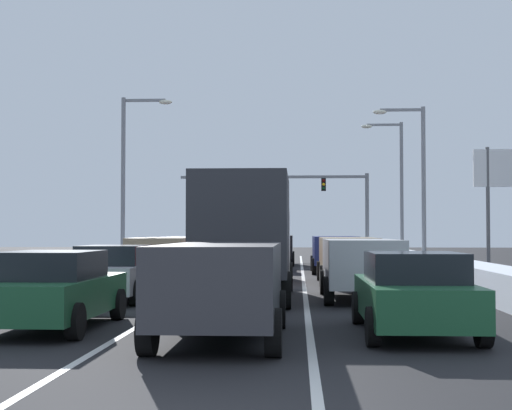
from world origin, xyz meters
The scene contains 25 objects.
ground_plane centered at (0.00, 19.67, 0.00)m, with size 127.88×127.88×0.00m, color black.
lane_stripe_between_right_lane_and_center_lane centered at (1.70, 24.59, 0.00)m, with size 0.14×54.10×0.01m, color silver.
lane_stripe_between_center_lane_and_left_lane centered at (-1.70, 24.59, 0.00)m, with size 0.14×54.10×0.01m, color silver.
snow_bank_right_shoulder centered at (7.00, 24.59, 0.44)m, with size 1.38×54.10×0.88m, color silver.
snow_bank_left_shoulder centered at (-7.00, 24.59, 0.30)m, with size 1.29×54.10×0.60m, color silver.
sedan_green_right_lane_nearest centered at (3.60, 7.27, 0.76)m, with size 2.00×4.50×1.51m.
suv_silver_right_lane_second centered at (3.23, 14.33, 1.02)m, with size 2.16×4.90×1.67m.
suv_tan_right_lane_third centered at (3.30, 20.83, 1.02)m, with size 2.16×4.90×1.67m.
suv_navy_right_lane_fourth centered at (3.17, 27.98, 1.02)m, with size 2.16×4.90×1.67m.
sedan_gray_right_lane_fifth centered at (3.58, 34.32, 0.76)m, with size 2.00×4.50×1.51m.
suv_charcoal_center_lane_nearest centered at (0.16, 6.33, 1.02)m, with size 2.16×4.90×1.67m.
box_truck_center_lane_second centered at (0.06, 14.08, 1.90)m, with size 2.53×7.20×3.36m.
suv_maroon_center_lane_third centered at (-0.23, 22.78, 1.02)m, with size 2.16×4.90×1.67m.
sedan_red_center_lane_fourth centered at (-0.08, 29.54, 0.76)m, with size 2.00×4.50×1.51m.
suv_black_center_lane_fifth centered at (0.21, 35.64, 1.02)m, with size 2.16×4.90×1.67m.
sedan_green_left_lane_nearest centered at (-3.26, 7.69, 0.76)m, with size 2.00×4.50×1.51m.
sedan_silver_left_lane_second centered at (-3.54, 13.76, 0.76)m, with size 2.00×4.50×1.51m.
suv_tan_left_lane_third centered at (-3.33, 20.39, 1.02)m, with size 2.16×4.90×1.67m.
suv_navy_left_lane_fourth centered at (-3.37, 26.59, 1.02)m, with size 2.16×4.90×1.67m.
sedan_gray_left_lane_fifth centered at (-3.55, 33.19, 0.76)m, with size 2.00×4.50×1.51m.
traffic_light_gantry centered at (1.31, 49.17, 4.89)m, with size 14.00×0.47×6.20m.
street_lamp_right_mid centered at (7.54, 31.97, 4.94)m, with size 2.66×0.36×8.27m.
street_lamp_right_far centered at (7.79, 41.81, 5.27)m, with size 2.66×0.36×8.90m.
street_lamp_left_mid centered at (-7.21, 31.76, 5.25)m, with size 2.66×0.36×8.85m.
roadside_sign_right centered at (10.59, 25.85, 4.02)m, with size 3.20×0.16×5.50m.
Camera 1 is at (1.48, -6.72, 1.89)m, focal length 52.88 mm.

